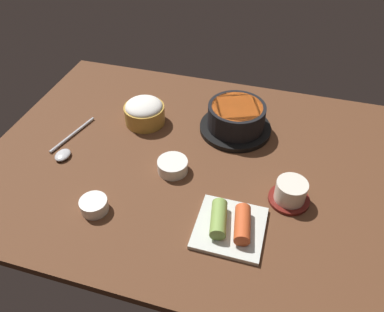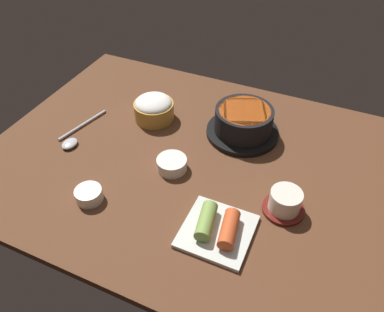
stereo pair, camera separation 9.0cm
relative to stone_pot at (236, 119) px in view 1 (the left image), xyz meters
The scene contains 8 objects.
dining_table 18.01cm from the stone_pot, 122.90° to the right, with size 100.00×76.00×2.00cm, color #56331E.
stone_pot is the anchor object (origin of this frame).
rice_bowl 25.09cm from the stone_pot, behind, with size 11.08×11.08×7.06cm.
tea_cup_with_saucer 27.08cm from the stone_pot, 52.52° to the right, with size 9.13×9.13×5.48cm.
banchan_cup_center 22.85cm from the stone_pot, 119.91° to the right, with size 7.33×7.33×3.07cm.
kimchi_plate 33.43cm from the stone_pot, 80.56° to the right, with size 14.13×14.13×4.29cm.
side_bowl_near 43.20cm from the stone_pot, 123.51° to the right, with size 6.03×6.03×2.94cm.
spoon 44.91cm from the stone_pot, 153.23° to the right, with size 6.07×18.46×1.35cm.
Camera 1 is at (20.48, -65.66, 65.89)cm, focal length 35.03 mm.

